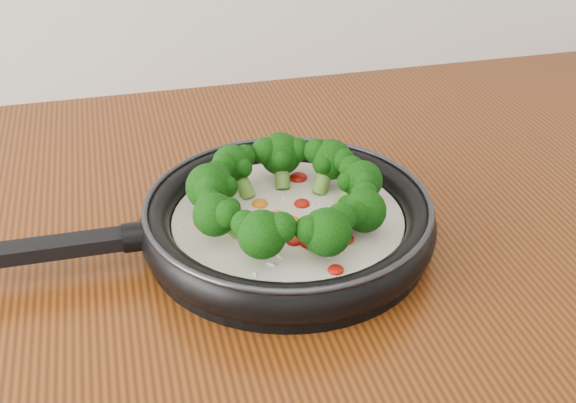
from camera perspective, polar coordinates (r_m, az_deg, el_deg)
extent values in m
cylinder|color=black|center=(0.77, 0.00, -2.82)|extent=(0.29, 0.29, 0.01)
torus|color=black|center=(0.76, 0.00, -1.43)|extent=(0.30, 0.30, 0.03)
torus|color=#2D2D33|center=(0.75, 0.00, -0.13)|extent=(0.29, 0.29, 0.01)
cube|color=black|center=(0.74, -17.55, -3.40)|extent=(0.18, 0.02, 0.01)
cylinder|color=black|center=(0.74, -11.54, -2.65)|extent=(0.03, 0.03, 0.03)
cylinder|color=beige|center=(0.76, 0.00, -1.84)|extent=(0.24, 0.24, 0.02)
ellipsoid|color=#A51008|center=(0.75, -6.45, -1.59)|extent=(0.03, 0.03, 0.01)
ellipsoid|color=#A51008|center=(0.78, 1.08, -0.17)|extent=(0.02, 0.02, 0.01)
ellipsoid|color=orange|center=(0.76, -0.81, -1.06)|extent=(0.02, 0.02, 0.01)
ellipsoid|color=#A51008|center=(0.73, 4.11, -2.33)|extent=(0.03, 0.03, 0.01)
ellipsoid|color=#A51008|center=(0.72, 0.48, -3.02)|extent=(0.02, 0.02, 0.01)
ellipsoid|color=orange|center=(0.75, 2.06, -1.64)|extent=(0.03, 0.03, 0.01)
ellipsoid|color=#A51008|center=(0.83, 0.79, 1.84)|extent=(0.02, 0.02, 0.01)
ellipsoid|color=#A51008|center=(0.72, 1.74, -3.15)|extent=(0.03, 0.03, 0.01)
ellipsoid|color=orange|center=(0.78, -2.18, -0.17)|extent=(0.02, 0.02, 0.01)
ellipsoid|color=#A51008|center=(0.75, -1.33, -1.27)|extent=(0.03, 0.03, 0.01)
ellipsoid|color=#A51008|center=(0.75, -2.13, -1.45)|extent=(0.03, 0.03, 0.01)
ellipsoid|color=orange|center=(0.81, -3.81, 1.30)|extent=(0.02, 0.02, 0.01)
ellipsoid|color=#A51008|center=(0.72, 4.24, -2.88)|extent=(0.03, 0.03, 0.01)
ellipsoid|color=#A51008|center=(0.76, 3.72, -0.93)|extent=(0.02, 0.02, 0.01)
ellipsoid|color=orange|center=(0.75, 0.13, -1.58)|extent=(0.03, 0.03, 0.01)
ellipsoid|color=#A51008|center=(0.75, -0.78, -1.70)|extent=(0.02, 0.02, 0.01)
ellipsoid|color=#A51008|center=(0.68, 3.69, -5.27)|extent=(0.02, 0.02, 0.01)
ellipsoid|color=orange|center=(0.76, -4.85, -1.14)|extent=(0.02, 0.02, 0.01)
ellipsoid|color=#A51008|center=(0.72, 4.26, -2.95)|extent=(0.03, 0.03, 0.01)
ellipsoid|color=#A51008|center=(0.73, 2.98, -2.51)|extent=(0.02, 0.02, 0.01)
ellipsoid|color=orange|center=(0.74, -5.43, -1.90)|extent=(0.02, 0.02, 0.01)
ellipsoid|color=white|center=(0.73, 2.56, -2.60)|extent=(0.01, 0.01, 0.00)
ellipsoid|color=white|center=(0.76, 2.26, -1.27)|extent=(0.00, 0.01, 0.00)
ellipsoid|color=white|center=(0.76, -5.92, -1.31)|extent=(0.01, 0.01, 0.00)
ellipsoid|color=white|center=(0.73, 3.38, -2.64)|extent=(0.01, 0.01, 0.00)
ellipsoid|color=white|center=(0.84, -0.80, 2.24)|extent=(0.01, 0.01, 0.00)
ellipsoid|color=white|center=(0.71, 3.97, -3.95)|extent=(0.01, 0.01, 0.00)
ellipsoid|color=white|center=(0.69, -1.31, -4.85)|extent=(0.01, 0.01, 0.00)
ellipsoid|color=white|center=(0.76, 2.63, -1.21)|extent=(0.01, 0.01, 0.00)
ellipsoid|color=white|center=(0.79, -0.41, 0.21)|extent=(0.01, 0.01, 0.00)
ellipsoid|color=white|center=(0.77, 4.64, -0.71)|extent=(0.01, 0.01, 0.00)
ellipsoid|color=white|center=(0.75, 0.09, -1.62)|extent=(0.01, 0.01, 0.00)
ellipsoid|color=white|center=(0.82, 5.83, 1.32)|extent=(0.01, 0.01, 0.00)
ellipsoid|color=white|center=(0.75, -8.21, -1.98)|extent=(0.01, 0.01, 0.00)
ellipsoid|color=white|center=(0.85, 0.63, 2.62)|extent=(0.01, 0.01, 0.00)
ellipsoid|color=white|center=(0.78, -4.04, -0.33)|extent=(0.01, 0.01, 0.00)
ellipsoid|color=white|center=(0.70, -0.65, -4.31)|extent=(0.01, 0.01, 0.00)
ellipsoid|color=white|center=(0.74, 6.23, -2.15)|extent=(0.00, 0.01, 0.00)
ellipsoid|color=white|center=(0.75, -0.27, -1.62)|extent=(0.00, 0.01, 0.00)
ellipsoid|color=white|center=(0.68, -2.53, -5.66)|extent=(0.00, 0.01, 0.00)
ellipsoid|color=white|center=(0.78, 1.99, -0.23)|extent=(0.01, 0.01, 0.00)
ellipsoid|color=white|center=(0.73, 1.50, -2.70)|extent=(0.01, 0.00, 0.00)
ellipsoid|color=white|center=(0.80, 2.11, 0.85)|extent=(0.01, 0.01, 0.00)
ellipsoid|color=white|center=(0.70, 3.13, -4.16)|extent=(0.01, 0.01, 0.00)
ellipsoid|color=white|center=(0.75, -1.08, -1.36)|extent=(0.01, 0.01, 0.00)
cylinder|color=olive|center=(0.77, 4.60, 0.40)|extent=(0.03, 0.02, 0.03)
sphere|color=black|center=(0.77, 5.71, 1.60)|extent=(0.04, 0.04, 0.04)
sphere|color=black|center=(0.78, 4.90, 2.56)|extent=(0.03, 0.03, 0.03)
sphere|color=black|center=(0.75, 5.96, 1.35)|extent=(0.02, 0.02, 0.02)
sphere|color=black|center=(0.76, 4.57, 1.52)|extent=(0.02, 0.02, 0.02)
cylinder|color=olive|center=(0.80, 2.73, 1.71)|extent=(0.03, 0.03, 0.04)
sphere|color=black|center=(0.80, 3.38, 3.24)|extent=(0.04, 0.04, 0.04)
sphere|color=black|center=(0.80, 2.18, 3.87)|extent=(0.03, 0.03, 0.03)
sphere|color=black|center=(0.79, 4.27, 3.16)|extent=(0.03, 0.03, 0.03)
sphere|color=black|center=(0.79, 2.74, 2.89)|extent=(0.02, 0.02, 0.02)
cylinder|color=olive|center=(0.81, -0.46, 2.11)|extent=(0.02, 0.03, 0.04)
sphere|color=black|center=(0.81, -0.57, 3.70)|extent=(0.05, 0.05, 0.05)
sphere|color=black|center=(0.80, -1.80, 3.92)|extent=(0.03, 0.03, 0.03)
sphere|color=black|center=(0.81, 0.70, 3.98)|extent=(0.03, 0.03, 0.03)
sphere|color=black|center=(0.80, -0.46, 3.26)|extent=(0.02, 0.02, 0.02)
cylinder|color=olive|center=(0.79, -3.49, 1.39)|extent=(0.03, 0.03, 0.04)
sphere|color=black|center=(0.79, -4.34, 2.86)|extent=(0.04, 0.04, 0.04)
sphere|color=black|center=(0.78, -4.94, 2.80)|extent=(0.03, 0.03, 0.03)
sphere|color=black|center=(0.80, -3.34, 3.53)|extent=(0.02, 0.02, 0.02)
sphere|color=black|center=(0.78, -3.51, 2.58)|extent=(0.02, 0.02, 0.02)
cylinder|color=olive|center=(0.76, -4.85, -0.02)|extent=(0.03, 0.03, 0.03)
sphere|color=black|center=(0.76, -6.02, 1.10)|extent=(0.05, 0.05, 0.05)
sphere|color=black|center=(0.74, -5.99, 0.84)|extent=(0.03, 0.03, 0.03)
sphere|color=black|center=(0.77, -5.44, 2.12)|extent=(0.03, 0.03, 0.03)
sphere|color=black|center=(0.75, -4.81, 1.12)|extent=(0.02, 0.02, 0.02)
cylinder|color=olive|center=(0.72, -4.42, -1.82)|extent=(0.03, 0.03, 0.04)
sphere|color=black|center=(0.71, -5.66, -1.02)|extent=(0.04, 0.04, 0.04)
sphere|color=black|center=(0.69, -4.66, -0.96)|extent=(0.03, 0.03, 0.03)
sphere|color=black|center=(0.72, -6.02, 0.01)|extent=(0.02, 0.02, 0.02)
sphere|color=black|center=(0.71, -4.48, -0.50)|extent=(0.02, 0.02, 0.02)
cylinder|color=olive|center=(0.70, -1.56, -3.04)|extent=(0.03, 0.04, 0.04)
sphere|color=black|center=(0.67, -2.02, -2.55)|extent=(0.05, 0.05, 0.05)
sphere|color=black|center=(0.67, -0.49, -2.00)|extent=(0.03, 0.03, 0.03)
sphere|color=black|center=(0.68, -3.31, -1.76)|extent=(0.03, 0.03, 0.03)
sphere|color=black|center=(0.68, -1.59, -1.67)|extent=(0.02, 0.02, 0.02)
cylinder|color=olive|center=(0.70, 2.35, -2.89)|extent=(0.02, 0.03, 0.04)
sphere|color=black|center=(0.68, 3.02, -2.37)|extent=(0.05, 0.05, 0.05)
sphere|color=black|center=(0.69, 4.08, -1.28)|extent=(0.03, 0.03, 0.03)
sphere|color=black|center=(0.67, 1.60, -2.17)|extent=(0.03, 0.03, 0.03)
sphere|color=black|center=(0.69, 2.37, -1.55)|extent=(0.02, 0.02, 0.02)
cylinder|color=olive|center=(0.73, 4.69, -1.49)|extent=(0.03, 0.03, 0.03)
sphere|color=black|center=(0.72, 5.89, -0.71)|extent=(0.04, 0.04, 0.04)
sphere|color=black|center=(0.73, 5.90, 0.49)|extent=(0.03, 0.03, 0.03)
sphere|color=black|center=(0.70, 5.22, -0.90)|extent=(0.03, 0.03, 0.03)
sphere|color=black|center=(0.72, 4.64, -0.31)|extent=(0.02, 0.02, 0.02)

